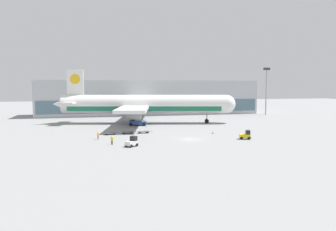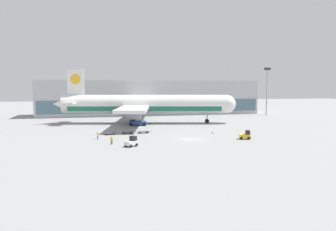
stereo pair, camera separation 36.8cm
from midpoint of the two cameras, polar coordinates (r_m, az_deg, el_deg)
ground_plane at (r=73.03m, az=3.70°, el=-4.15°), size 400.00×400.00×0.00m
terminal_building at (r=138.42m, az=-3.28°, el=3.16°), size 90.00×18.20×14.00m
light_mast at (r=140.33m, az=16.67°, el=4.78°), size 2.80×0.50×19.28m
airplane_main at (r=104.16m, az=-4.59°, el=1.86°), size 57.24×48.57×17.00m
scissor_lift_loader at (r=98.48m, az=-5.37°, el=-0.50°), size 5.74×4.35×5.61m
baggage_tug_foreground at (r=64.54m, az=-6.45°, el=-4.61°), size 2.78×2.68×2.00m
baggage_tug_mid at (r=74.91m, az=13.23°, el=-3.36°), size 2.75×2.25×2.00m
baggage_dolly_lead at (r=80.85m, az=-10.16°, el=-3.03°), size 3.75×1.74×0.48m
baggage_dolly_second at (r=81.96m, az=-7.19°, el=-2.88°), size 3.75×1.74×0.48m
baggage_dolly_third at (r=82.52m, az=-4.41°, el=-2.80°), size 3.75×1.74×0.48m
ground_crew_near at (r=67.14m, az=-9.89°, el=-4.17°), size 0.57×0.26×1.70m
ground_crew_far at (r=74.26m, az=-12.24°, el=-3.30°), size 0.30×0.55×1.74m
traffic_cone_near at (r=82.03m, az=7.68°, el=-2.91°), size 0.40×0.40×0.72m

